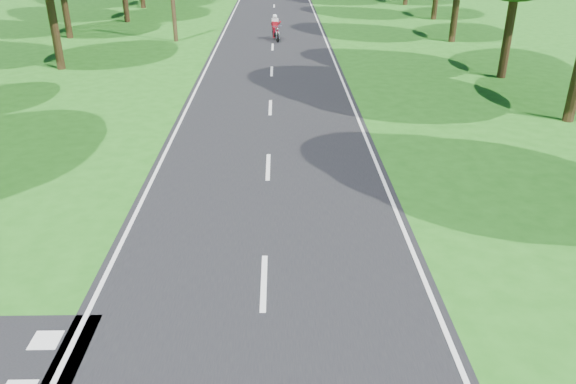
{
  "coord_description": "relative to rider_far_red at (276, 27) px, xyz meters",
  "views": [
    {
      "loc": [
        0.33,
        -7.53,
        6.65
      ],
      "look_at": [
        0.53,
        4.0,
        1.1
      ],
      "focal_mm": 35.0,
      "sensor_mm": 36.0,
      "label": 1
    }
  ],
  "objects": [
    {
      "name": "ground",
      "position": [
        -0.18,
        -28.18,
        -0.79
      ],
      "size": [
        160.0,
        160.0,
        0.0
      ],
      "primitive_type": "plane",
      "color": "#205F15",
      "rests_on": "ground"
    },
    {
      "name": "road_markings",
      "position": [
        -0.31,
        19.94,
        -0.76
      ],
      "size": [
        7.4,
        140.0,
        0.01
      ],
      "color": "silver",
      "rests_on": "main_road"
    },
    {
      "name": "rider_far_red",
      "position": [
        0.0,
        0.0,
        0.0
      ],
      "size": [
        0.9,
        1.91,
        1.53
      ],
      "primitive_type": null,
      "rotation": [
        0.0,
        0.0,
        0.16
      ],
      "color": "#AF0D27",
      "rests_on": "main_road"
    }
  ]
}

